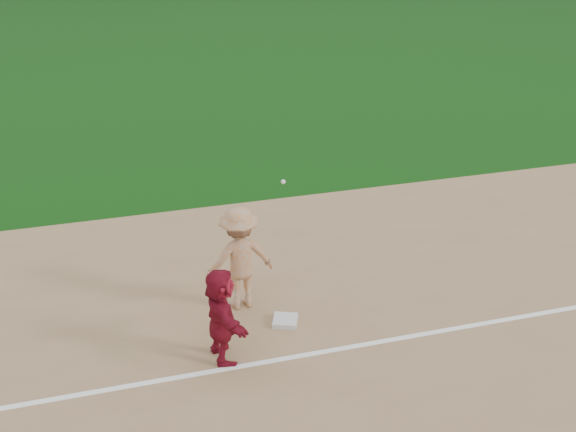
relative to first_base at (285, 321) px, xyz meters
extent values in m
plane|color=#0D3A0B|center=(0.44, -0.13, -0.06)|extent=(160.00, 160.00, 0.00)
cube|color=white|center=(0.44, -0.93, -0.04)|extent=(60.00, 0.10, 0.01)
cube|color=silver|center=(0.00, 0.00, 0.00)|extent=(0.52, 0.52, 0.09)
imported|color=maroon|center=(-1.18, -0.64, 0.73)|extent=(0.56, 1.47, 1.55)
imported|color=#99999B|center=(-0.58, 0.75, 0.87)|extent=(1.25, 0.80, 1.84)
sphere|color=white|center=(0.03, 0.22, 2.41)|extent=(0.07, 0.07, 0.07)
camera|label=1|loc=(-2.72, -9.62, 6.75)|focal=45.00mm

